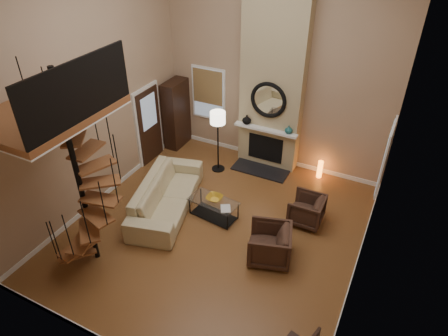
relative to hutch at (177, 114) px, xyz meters
The scene contains 30 objects.
ground 4.06m from the hutch, 45.95° to the right, with size 6.00×6.50×0.01m, color #945F2F.
back_wall 3.31m from the hutch, ahead, with size 6.00×0.02×5.50m, color tan.
front_wall 6.91m from the hutch, 65.74° to the right, with size 6.00×0.02×5.50m, color tan.
left_wall 3.37m from the hutch, 95.20° to the right, with size 0.02×6.50×5.50m, color tan.
right_wall 6.65m from the hutch, 26.27° to the right, with size 0.02×6.50×5.50m, color tan.
baseboard_back 2.91m from the hutch, ahead, with size 6.00×0.02×0.12m, color white.
baseboard_left 2.98m from the hutch, 95.00° to the right, with size 0.02×6.50×0.12m, color white.
baseboard_right 6.46m from the hutch, 26.31° to the right, with size 0.02×6.50×0.12m, color white.
chimney_breast 3.29m from the hutch, ahead, with size 1.60×0.38×5.50m, color tan.
hearth 2.91m from the hutch, ahead, with size 1.50×0.60×0.04m, color black.
firebox 2.77m from the hutch, ahead, with size 0.95×0.02×0.72m, color black.
mantel 2.75m from the hutch, ahead, with size 1.70×0.18×0.06m, color white.
mirror_frame 2.92m from the hutch, ahead, with size 0.94×0.94×0.10m, color black.
mirror_disc 2.92m from the hutch, ahead, with size 0.80×0.80×0.01m, color white.
vase_left 2.22m from the hutch, ahead, with size 0.24×0.24×0.25m, color black.
vase_right 3.36m from the hutch, ahead, with size 0.20×0.20×0.21m, color #175153.
window_back 1.14m from the hutch, 24.71° to the left, with size 1.02×0.06×1.52m.
window_right 5.82m from the hutch, ahead, with size 0.06×1.02×1.52m.
entry_door 1.06m from the hutch, 101.62° to the right, with size 0.10×1.05×2.16m.
loft 5.21m from the hutch, 81.44° to the right, with size 1.70×2.20×1.09m.
spiral_stair 4.80m from the hutch, 78.27° to the right, with size 1.47×1.47×4.06m.
hutch is the anchor object (origin of this frame).
sofa 3.06m from the hutch, 63.03° to the right, with size 2.70×1.05×0.79m, color #CABB8C.
armchair_near 4.84m from the hutch, 20.79° to the right, with size 0.71×0.73×0.67m, color #422A1E.
armchair_far 5.19m from the hutch, 36.31° to the right, with size 0.82×0.85×0.77m, color #422A1E.
coffee_table 3.57m from the hutch, 44.69° to the right, with size 1.17×0.69×0.43m.
bowl 3.50m from the hutch, 44.10° to the right, with size 0.36×0.36×0.09m, color gold.
book 3.89m from the hutch, 42.62° to the right, with size 0.21×0.29×0.03m, color gray.
floor_lamp 1.89m from the hutch, 22.35° to the right, with size 0.39×0.39×1.70m.
accent_lamp 4.29m from the hutch, ahead, with size 0.13×0.13×0.48m, color orange.
Camera 1 is at (3.12, -5.82, 6.11)m, focal length 32.16 mm.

